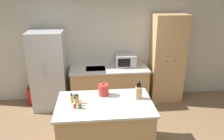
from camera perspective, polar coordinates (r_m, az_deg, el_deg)
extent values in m
cube|color=beige|center=(5.25, -2.07, 6.10)|extent=(7.20, 0.06, 2.60)
cube|color=#B7BABC|center=(5.09, -16.09, -0.07)|extent=(0.74, 0.71, 1.77)
cylinder|color=silver|center=(4.71, -17.48, -0.07)|extent=(0.02, 0.02, 0.30)
cylinder|color=silver|center=(4.70, -16.53, -0.03)|extent=(0.02, 0.02, 0.30)
cube|color=tan|center=(5.21, -0.67, -4.23)|extent=(1.76, 0.67, 0.85)
cube|color=beige|center=(5.04, -0.69, 0.34)|extent=(1.80, 0.71, 0.03)
cube|color=#9EA0A3|center=(5.02, -4.29, 0.34)|extent=(0.44, 0.34, 0.01)
cube|color=tan|center=(5.33, 14.14, 2.79)|extent=(0.75, 0.54, 2.08)
sphere|color=black|center=(5.03, 14.24, 2.24)|extent=(0.02, 0.02, 0.02)
sphere|color=black|center=(5.10, 16.14, 2.28)|extent=(0.02, 0.02, 0.02)
cube|color=tan|center=(3.77, -1.84, -14.77)|extent=(1.48, 0.89, 0.87)
cube|color=beige|center=(3.53, -1.92, -8.80)|extent=(1.54, 0.95, 0.03)
cube|color=#B2B5B7|center=(5.15, 3.51, 2.58)|extent=(0.47, 0.37, 0.27)
cube|color=black|center=(4.96, 3.20, 1.88)|extent=(0.28, 0.01, 0.19)
cube|color=tan|center=(3.63, 6.98, -5.98)|extent=(0.10, 0.09, 0.20)
cylinder|color=black|center=(3.56, 6.59, -4.00)|extent=(0.02, 0.02, 0.08)
cylinder|color=black|center=(3.58, 6.80, -3.96)|extent=(0.02, 0.02, 0.07)
cylinder|color=black|center=(3.56, 7.08, -3.74)|extent=(0.02, 0.02, 0.11)
cylinder|color=black|center=(3.58, 7.28, -3.74)|extent=(0.02, 0.02, 0.10)
cylinder|color=black|center=(3.58, 7.54, -4.00)|extent=(0.02, 0.02, 0.07)
cylinder|color=beige|center=(3.47, -9.59, -8.22)|extent=(0.04, 0.04, 0.12)
cylinder|color=black|center=(3.44, -9.66, -7.17)|extent=(0.03, 0.03, 0.03)
cylinder|color=gold|center=(3.55, -10.44, -7.46)|extent=(0.05, 0.05, 0.13)
cylinder|color=black|center=(3.52, -10.53, -6.33)|extent=(0.03, 0.03, 0.03)
cylinder|color=gold|center=(3.53, -9.08, -7.62)|extent=(0.06, 0.06, 0.12)
cylinder|color=black|center=(3.50, -9.15, -6.55)|extent=(0.04, 0.04, 0.03)
cylinder|color=#337033|center=(3.61, -9.70, -7.06)|extent=(0.04, 0.04, 0.11)
cylinder|color=silver|center=(3.58, -9.77, -6.10)|extent=(0.03, 0.03, 0.02)
cylinder|color=#337033|center=(3.39, -8.38, -9.39)|extent=(0.06, 0.06, 0.07)
cylinder|color=red|center=(3.37, -8.42, -8.80)|extent=(0.04, 0.04, 0.01)
cylinder|color=#B2281E|center=(3.41, -9.74, -9.25)|extent=(0.04, 0.04, 0.07)
cylinder|color=#E5DB4C|center=(3.39, -9.79, -8.61)|extent=(0.03, 0.03, 0.02)
cylinder|color=#B72D28|center=(3.72, -2.22, -5.20)|extent=(0.18, 0.18, 0.19)
sphere|color=#262628|center=(3.67, -2.25, -3.68)|extent=(0.02, 0.02, 0.02)
cylinder|color=red|center=(5.56, -20.58, -6.52)|extent=(0.12, 0.12, 0.41)
cylinder|color=black|center=(5.46, -20.89, -4.25)|extent=(0.06, 0.06, 0.07)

